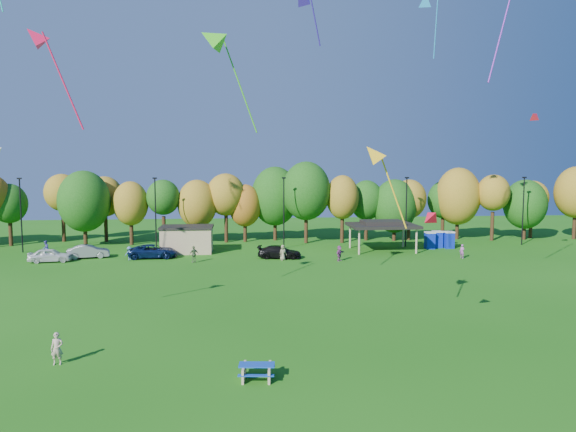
{
  "coord_description": "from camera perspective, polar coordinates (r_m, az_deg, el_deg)",
  "views": [
    {
      "loc": [
        -3.71,
        -24.67,
        10.3
      ],
      "look_at": [
        -0.75,
        6.0,
        7.39
      ],
      "focal_mm": 32.0,
      "sensor_mm": 36.0,
      "label": 1
    }
  ],
  "objects": [
    {
      "name": "far_person_2",
      "position": [
        60.03,
        -17.22,
        -3.98
      ],
      "size": [
        1.14,
        1.02,
        1.53
      ],
      "primitive_type": "imported",
      "rotation": [
        0.0,
        0.0,
        3.72
      ],
      "color": "#4A6FA3",
      "rests_on": "ground"
    },
    {
      "name": "kite_5",
      "position": [
        30.17,
        15.79,
        -0.01
      ],
      "size": [
        1.07,
        1.31,
        1.21
      ],
      "color": "red"
    },
    {
      "name": "car_b",
      "position": [
        62.87,
        -21.3,
        -3.7
      ],
      "size": [
        4.81,
        2.58,
        1.51
      ],
      "primitive_type": "imported",
      "rotation": [
        0.0,
        0.0,
        1.8
      ],
      "color": "gray",
      "rests_on": "ground"
    },
    {
      "name": "far_person_5",
      "position": [
        57.27,
        -0.57,
        -4.09
      ],
      "size": [
        0.99,
        0.84,
        1.72
      ],
      "primitive_type": "imported",
      "rotation": [
        0.0,
        0.0,
        0.41
      ],
      "color": "gray",
      "rests_on": "ground"
    },
    {
      "name": "car_c",
      "position": [
        60.66,
        -14.76,
        -3.81
      ],
      "size": [
        5.66,
        2.79,
        1.55
      ],
      "primitive_type": "imported",
      "rotation": [
        0.0,
        0.0,
        1.61
      ],
      "color": "#0B1B45",
      "rests_on": "ground"
    },
    {
      "name": "far_person_1",
      "position": [
        61.75,
        18.77,
        -3.73
      ],
      "size": [
        0.62,
        0.7,
        1.61
      ],
      "primitive_type": "imported",
      "rotation": [
        0.0,
        0.0,
        5.22
      ],
      "color": "#B053AB",
      "rests_on": "ground"
    },
    {
      "name": "kite_14",
      "position": [
        53.39,
        15.03,
        22.15
      ],
      "size": [
        1.71,
        3.82,
        6.41
      ],
      "color": "#269CF5"
    },
    {
      "name": "utility_building",
      "position": [
        63.58,
        -11.15,
        -2.53
      ],
      "size": [
        6.3,
        4.3,
        3.25
      ],
      "color": "tan",
      "rests_on": "ground"
    },
    {
      "name": "far_person_4",
      "position": [
        56.81,
        -10.41,
        -4.21
      ],
      "size": [
        1.14,
        0.9,
        1.81
      ],
      "primitive_type": "imported",
      "rotation": [
        0.0,
        0.0,
        3.65
      ],
      "color": "#4F6A41",
      "rests_on": "ground"
    },
    {
      "name": "kite_9",
      "position": [
        35.94,
        -26.32,
        17.32
      ],
      "size": [
        3.8,
        1.7,
        6.4
      ],
      "color": "#FC1647"
    },
    {
      "name": "ground",
      "position": [
        26.99,
        2.94,
        -17.04
      ],
      "size": [
        160.0,
        160.0,
        0.0
      ],
      "primitive_type": "plane",
      "color": "#19600F",
      "rests_on": "ground"
    },
    {
      "name": "car_a",
      "position": [
        61.93,
        -24.91,
        -3.97
      ],
      "size": [
        4.65,
        2.34,
        1.52
      ],
      "primitive_type": "imported",
      "rotation": [
        0.0,
        0.0,
        1.69
      ],
      "color": "white",
      "rests_on": "ground"
    },
    {
      "name": "tree_line",
      "position": [
        70.37,
        -3.32,
        1.82
      ],
      "size": [
        93.57,
        10.55,
        11.15
      ],
      "color": "black",
      "rests_on": "ground"
    },
    {
      "name": "lamp_posts",
      "position": [
        65.14,
        -0.47,
        0.65
      ],
      "size": [
        64.5,
        0.25,
        9.09
      ],
      "color": "black",
      "rests_on": "ground"
    },
    {
      "name": "kite_7",
      "position": [
        38.13,
        -8.55,
        18.83
      ],
      "size": [
        4.62,
        2.35,
        7.66
      ],
      "color": "green"
    },
    {
      "name": "kite_15",
      "position": [
        58.47,
        25.79,
        9.99
      ],
      "size": [
        1.73,
        1.7,
        1.41
      ],
      "color": "red"
    },
    {
      "name": "pavilion",
      "position": [
        64.55,
        10.45,
        -0.98
      ],
      "size": [
        8.2,
        6.2,
        3.77
      ],
      "color": "tan",
      "rests_on": "ground"
    },
    {
      "name": "kite_flyer",
      "position": [
        30.24,
        -24.28,
        -13.28
      ],
      "size": [
        0.65,
        0.45,
        1.72
      ],
      "primitive_type": "imported",
      "rotation": [
        0.0,
        0.0,
        0.07
      ],
      "color": "tan",
      "rests_on": "ground"
    },
    {
      "name": "picnic_table",
      "position": [
        26.18,
        -3.49,
        -16.75
      ],
      "size": [
        1.87,
        1.61,
        0.75
      ],
      "rotation": [
        0.0,
        0.0,
        -0.1
      ],
      "color": "tan",
      "rests_on": "ground"
    },
    {
      "name": "car_d",
      "position": [
        58.54,
        -0.95,
        -4.02
      ],
      "size": [
        5.23,
        2.84,
        1.44
      ],
      "primitive_type": "imported",
      "rotation": [
        0.0,
        0.0,
        1.4
      ],
      "color": "black",
      "rests_on": "ground"
    },
    {
      "name": "porta_potties",
      "position": [
        68.48,
        16.4,
        -2.54
      ],
      "size": [
        3.75,
        1.9,
        2.18
      ],
      "color": "#0D26B3",
      "rests_on": "ground"
    },
    {
      "name": "far_person_3",
      "position": [
        57.18,
        5.73,
        -4.14
      ],
      "size": [
        1.38,
        1.54,
        1.7
      ],
      "primitive_type": "imported",
      "rotation": [
        0.0,
        0.0,
        0.9
      ],
      "color": "#983F8A",
      "rests_on": "ground"
    },
    {
      "name": "far_person_0",
      "position": [
        66.76,
        -25.33,
        -3.23
      ],
      "size": [
        0.74,
        0.91,
        1.76
      ],
      "primitive_type": "imported",
      "rotation": [
        0.0,
        0.0,
        4.8
      ],
      "color": "#4E4CA9",
      "rests_on": "ground"
    },
    {
      "name": "kite_13",
      "position": [
        31.82,
        9.39,
        6.69
      ],
      "size": [
        3.34,
        1.66,
        5.46
      ],
      "color": "yellow"
    }
  ]
}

